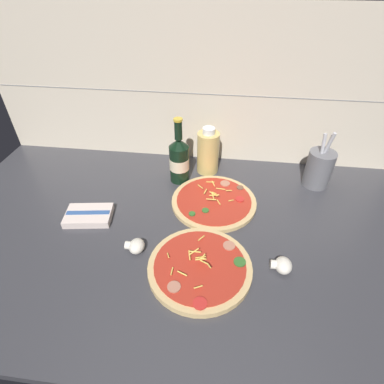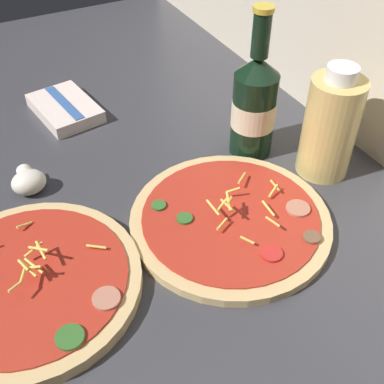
{
  "view_description": "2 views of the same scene",
  "coord_description": "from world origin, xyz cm",
  "px_view_note": "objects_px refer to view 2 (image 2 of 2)",
  "views": [
    {
      "loc": [
        12.68,
        -64.65,
        70.66
      ],
      "look_at": [
        3.2,
        10.37,
        10.59
      ],
      "focal_mm": 28.0,
      "sensor_mm": 36.0,
      "label": 1
    },
    {
      "loc": [
        51.55,
        -12.7,
        53.35
      ],
      "look_at": [
        6.57,
        10.85,
        7.69
      ],
      "focal_mm": 45.0,
      "sensor_mm": 36.0,
      "label": 2
    }
  ],
  "objects_px": {
    "dish_towel": "(65,108)",
    "mushroom_left": "(28,181)",
    "oil_bottle": "(330,126)",
    "beer_bottle": "(254,104)",
    "pizza_near": "(30,283)",
    "pizza_far": "(230,220)"
  },
  "relations": [
    {
      "from": "dish_towel",
      "to": "mushroom_left",
      "type": "bearing_deg",
      "value": -30.87
    },
    {
      "from": "oil_bottle",
      "to": "dish_towel",
      "type": "height_order",
      "value": "oil_bottle"
    },
    {
      "from": "beer_bottle",
      "to": "oil_bottle",
      "type": "height_order",
      "value": "beer_bottle"
    },
    {
      "from": "mushroom_left",
      "to": "dish_towel",
      "type": "relative_size",
      "value": 0.35
    },
    {
      "from": "mushroom_left",
      "to": "pizza_near",
      "type": "bearing_deg",
      "value": -13.3
    },
    {
      "from": "beer_bottle",
      "to": "oil_bottle",
      "type": "xyz_separation_m",
      "value": [
        0.1,
        0.08,
        -0.01
      ]
    },
    {
      "from": "pizza_far",
      "to": "beer_bottle",
      "type": "distance_m",
      "value": 0.21
    },
    {
      "from": "pizza_far",
      "to": "dish_towel",
      "type": "bearing_deg",
      "value": -162.36
    },
    {
      "from": "pizza_near",
      "to": "beer_bottle",
      "type": "height_order",
      "value": "beer_bottle"
    },
    {
      "from": "oil_bottle",
      "to": "mushroom_left",
      "type": "relative_size",
      "value": 3.31
    },
    {
      "from": "pizza_near",
      "to": "oil_bottle",
      "type": "xyz_separation_m",
      "value": [
        -0.02,
        0.49,
        0.08
      ]
    },
    {
      "from": "oil_bottle",
      "to": "pizza_near",
      "type": "bearing_deg",
      "value": -87.49
    },
    {
      "from": "pizza_far",
      "to": "beer_bottle",
      "type": "relative_size",
      "value": 1.17
    },
    {
      "from": "dish_towel",
      "to": "beer_bottle",
      "type": "bearing_deg",
      "value": 43.98
    },
    {
      "from": "beer_bottle",
      "to": "mushroom_left",
      "type": "xyz_separation_m",
      "value": [
        -0.07,
        -0.37,
        -0.07
      ]
    },
    {
      "from": "pizza_near",
      "to": "pizza_far",
      "type": "relative_size",
      "value": 0.97
    },
    {
      "from": "pizza_near",
      "to": "pizza_far",
      "type": "distance_m",
      "value": 0.29
    },
    {
      "from": "pizza_far",
      "to": "mushroom_left",
      "type": "bearing_deg",
      "value": -131.11
    },
    {
      "from": "beer_bottle",
      "to": "dish_towel",
      "type": "height_order",
      "value": "beer_bottle"
    },
    {
      "from": "oil_bottle",
      "to": "mushroom_left",
      "type": "bearing_deg",
      "value": -111.12
    },
    {
      "from": "pizza_far",
      "to": "mushroom_left",
      "type": "height_order",
      "value": "pizza_far"
    },
    {
      "from": "pizza_near",
      "to": "pizza_far",
      "type": "xyz_separation_m",
      "value": [
        0.02,
        0.29,
        -0.0
      ]
    }
  ]
}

